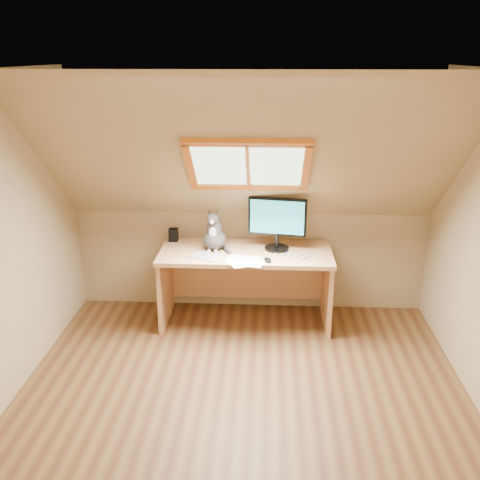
{
  "coord_description": "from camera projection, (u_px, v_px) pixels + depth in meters",
  "views": [
    {
      "loc": [
        0.17,
        -3.32,
        2.5
      ],
      "look_at": [
        -0.06,
        1.0,
        0.98
      ],
      "focal_mm": 40.0,
      "sensor_mm": 36.0,
      "label": 1
    }
  ],
  "objects": [
    {
      "name": "graphics_tablet",
      "position": [
        207.0,
        257.0,
        4.87
      ],
      "size": [
        0.32,
        0.28,
        0.01
      ],
      "primitive_type": "cube",
      "rotation": [
        0.0,
        0.0,
        -0.45
      ],
      "color": "#B2B2B7",
      "rests_on": "desk"
    },
    {
      "name": "monitor",
      "position": [
        277.0,
        220.0,
        4.97
      ],
      "size": [
        0.54,
        0.23,
        0.5
      ],
      "color": "black",
      "rests_on": "desk"
    },
    {
      "name": "desk_speaker",
      "position": [
        173.0,
        235.0,
        5.27
      ],
      "size": [
        0.09,
        0.09,
        0.13
      ],
      "primitive_type": "cube",
      "rotation": [
        0.0,
        0.0,
        0.03
      ],
      "color": "black",
      "rests_on": "desk"
    },
    {
      "name": "cables",
      "position": [
        286.0,
        256.0,
        4.89
      ],
      "size": [
        0.51,
        0.26,
        0.01
      ],
      "color": "silver",
      "rests_on": "desk"
    },
    {
      "name": "desk",
      "position": [
        246.0,
        270.0,
        5.16
      ],
      "size": [
        1.62,
        0.71,
        0.74
      ],
      "color": "tan",
      "rests_on": "ground"
    },
    {
      "name": "room_shell",
      "position": [
        241.0,
        230.0,
        3.4
      ],
      "size": [
        3.52,
        3.52,
        2.41
      ],
      "color": "tan",
      "rests_on": "ground"
    },
    {
      "name": "cat",
      "position": [
        214.0,
        235.0,
        5.02
      ],
      "size": [
        0.25,
        0.29,
        0.4
      ],
      "color": "#453F3D",
      "rests_on": "desk"
    },
    {
      "name": "papers",
      "position": [
        240.0,
        261.0,
        4.78
      ],
      "size": [
        0.35,
        0.3,
        0.01
      ],
      "color": "white",
      "rests_on": "desk"
    },
    {
      "name": "mouse",
      "position": [
        268.0,
        260.0,
        4.76
      ],
      "size": [
        0.09,
        0.12,
        0.03
      ],
      "primitive_type": "ellipsoid",
      "rotation": [
        0.0,
        0.0,
        0.38
      ],
      "color": "black",
      "rests_on": "desk"
    },
    {
      "name": "ground",
      "position": [
        241.0,
        409.0,
        3.96
      ],
      "size": [
        3.5,
        3.5,
        0.0
      ],
      "primitive_type": "plane",
      "color": "brown",
      "rests_on": "ground"
    }
  ]
}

